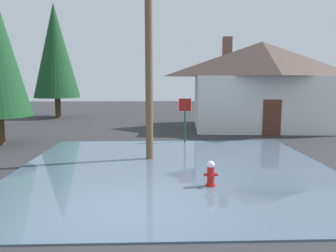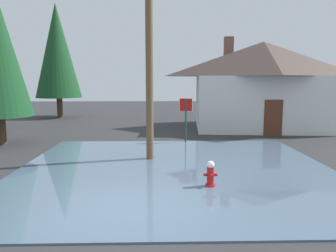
% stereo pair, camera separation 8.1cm
% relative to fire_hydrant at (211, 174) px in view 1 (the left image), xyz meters
% --- Properties ---
extents(ground_plane, '(80.00, 80.00, 0.10)m').
position_rel_fire_hydrant_xyz_m(ground_plane, '(-2.23, -1.52, -0.44)').
color(ground_plane, '#2D2D30').
extents(flood_puddle, '(10.82, 10.20, 0.04)m').
position_rel_fire_hydrant_xyz_m(flood_puddle, '(-0.93, 1.88, -0.36)').
color(flood_puddle, '#4C6075').
rests_on(flood_puddle, ground).
extents(fire_hydrant, '(0.39, 0.34, 0.79)m').
position_rel_fire_hydrant_xyz_m(fire_hydrant, '(0.00, 0.00, 0.00)').
color(fire_hydrant, red).
rests_on(fire_hydrant, ground).
extents(utility_pole, '(1.60, 0.28, 9.78)m').
position_rel_fire_hydrant_xyz_m(utility_pole, '(-1.83, 3.35, 4.68)').
color(utility_pole, brown).
rests_on(utility_pole, ground).
extents(stop_sign_far, '(0.63, 0.19, 2.20)m').
position_rel_fire_hydrant_xyz_m(stop_sign_far, '(-0.17, 6.76, 1.16)').
color(stop_sign_far, '#1E4C28').
rests_on(stop_sign_far, ground).
extents(house, '(9.40, 7.13, 5.90)m').
position_rel_fire_hydrant_xyz_m(house, '(5.10, 11.67, 2.46)').
color(house, silver).
rests_on(house, ground).
extents(pine_tree_tall_left, '(3.67, 3.67, 9.18)m').
position_rel_fire_hydrant_xyz_m(pine_tree_tall_left, '(-9.75, 17.99, 5.02)').
color(pine_tree_tall_left, '#4C3823').
rests_on(pine_tree_tall_left, ground).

